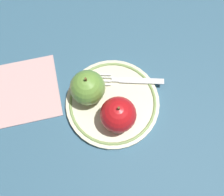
# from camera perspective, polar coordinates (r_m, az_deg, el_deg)

# --- Properties ---
(ground_plane) EXTENTS (2.00, 2.00, 0.00)m
(ground_plane) POSITION_cam_1_polar(r_m,az_deg,el_deg) (0.53, 0.13, -1.39)
(ground_plane) COLOR #30566E
(plate) EXTENTS (0.20, 0.20, 0.02)m
(plate) POSITION_cam_1_polar(r_m,az_deg,el_deg) (0.52, 0.00, -1.06)
(plate) COLOR beige
(plate) RESTS_ON ground_plane
(apple_red_whole) EXTENTS (0.07, 0.07, 0.08)m
(apple_red_whole) POSITION_cam_1_polar(r_m,az_deg,el_deg) (0.49, -5.59, 2.38)
(apple_red_whole) COLOR olive
(apple_red_whole) RESTS_ON plate
(apple_second_whole) EXTENTS (0.07, 0.07, 0.08)m
(apple_second_whole) POSITION_cam_1_polar(r_m,az_deg,el_deg) (0.47, 1.42, -3.83)
(apple_second_whole) COLOR #B51418
(apple_second_whole) RESTS_ON plate
(fork) EXTENTS (0.16, 0.11, 0.00)m
(fork) POSITION_cam_1_polar(r_m,az_deg,el_deg) (0.53, 3.18, 4.07)
(fork) COLOR silver
(fork) RESTS_ON plate
(napkin_folded) EXTENTS (0.19, 0.18, 0.01)m
(napkin_folded) POSITION_cam_1_polar(r_m,az_deg,el_deg) (0.57, -19.68, 1.57)
(napkin_folded) COLOR #BE9896
(napkin_folded) RESTS_ON ground_plane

